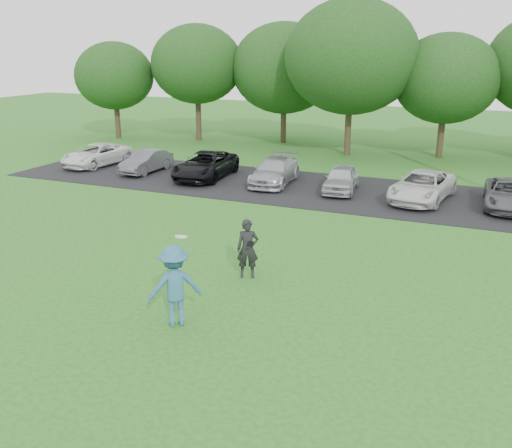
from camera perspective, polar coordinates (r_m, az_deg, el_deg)
The scene contains 6 objects.
ground at distance 13.70m, azimuth -5.85°, elevation -9.29°, with size 100.00×100.00×0.00m, color #25631C.
parking_lot at distance 25.16m, azimuth 8.55°, elevation 3.21°, with size 32.00×6.50×0.03m, color black.
frisbee_player at distance 13.07m, azimuth -8.14°, elevation -6.13°, with size 1.39×1.35×2.18m.
camera_bystander at distance 15.57m, azimuth -0.83°, elevation -2.49°, with size 0.71×0.60×1.65m.
parked_cars at distance 25.16m, azimuth 7.78°, elevation 4.63°, with size 28.52×4.84×1.23m.
tree_row at distance 33.72m, azimuth 15.96°, elevation 14.78°, with size 42.39×9.85×8.64m.
Camera 1 is at (6.04, -10.63, 6.16)m, focal length 40.00 mm.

